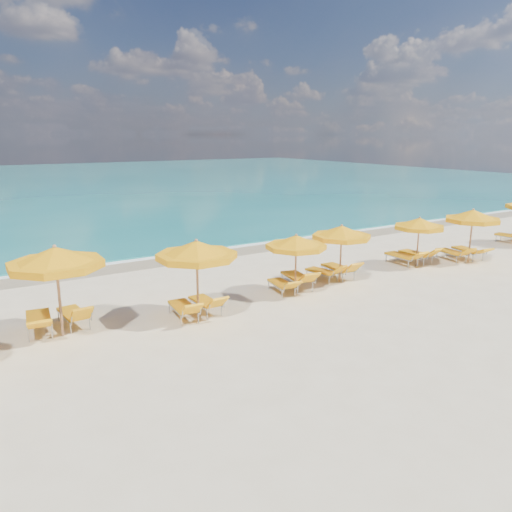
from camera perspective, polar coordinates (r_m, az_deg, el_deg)
ground_plane at (r=17.32m, az=2.63°, el=-4.86°), size 120.00×120.00×0.00m
ocean at (r=62.46m, az=-23.33°, el=7.54°), size 120.00×80.00×0.30m
wet_sand_band at (r=23.55m, az=-7.59°, el=0.05°), size 120.00×2.60×0.01m
foam_line at (r=24.26m, az=-8.37°, el=0.43°), size 120.00×1.20×0.03m
whitecap_near at (r=31.19m, az=-25.21°, el=2.21°), size 14.00×0.36×0.05m
whitecap_far at (r=41.69m, az=-7.02°, el=6.01°), size 18.00×0.30×0.05m
umbrella_2 at (r=14.57m, az=-21.93°, el=-0.26°), size 3.41×3.41×2.63m
umbrella_3 at (r=15.03m, az=-6.81°, el=0.60°), size 3.21×3.21×2.50m
umbrella_4 at (r=17.40m, az=4.61°, el=1.52°), size 2.47×2.47×2.17m
umbrella_5 at (r=19.02m, az=9.76°, el=2.62°), size 2.69×2.69×2.25m
umbrella_6 at (r=22.24m, az=18.17°, el=3.49°), size 2.63×2.63×2.15m
umbrella_7 at (r=23.81m, az=23.53°, el=4.18°), size 2.84×2.84×2.39m
lounger_2_left at (r=15.61m, az=-23.53°, el=-7.22°), size 0.88×2.09×0.81m
lounger_2_right at (r=15.77m, az=-20.07°, el=-6.74°), size 0.75×1.81×0.87m
lounger_3_left at (r=15.55m, az=-8.24°, el=-6.33°), size 0.76×1.83×0.81m
lounger_3_right at (r=15.99m, az=-5.73°, el=-5.71°), size 0.64×1.73×0.79m
lounger_4_left at (r=17.82m, az=2.99°, el=-3.63°), size 0.79×1.76×0.72m
lounger_4_right at (r=18.47m, az=4.77°, el=-2.90°), size 0.98×2.07×0.88m
lounger_5_left at (r=19.55m, az=7.63°, el=-2.16°), size 0.88×1.74×0.77m
lounger_5_right at (r=19.97m, az=9.45°, el=-1.80°), size 0.69×1.90×0.86m
lounger_6_left at (r=22.54m, az=16.40°, el=-0.39°), size 0.67×1.94×0.82m
lounger_6_right at (r=23.16m, az=17.89°, el=-0.13°), size 0.73×1.95×0.86m
lounger_7_left at (r=24.08m, az=21.49°, el=0.06°), size 0.88×1.91×0.80m
lounger_7_right at (r=24.72m, az=23.10°, el=0.26°), size 1.00×2.05×0.73m
lounger_8_left at (r=29.11m, az=27.22°, el=1.74°), size 0.93×2.07×0.77m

